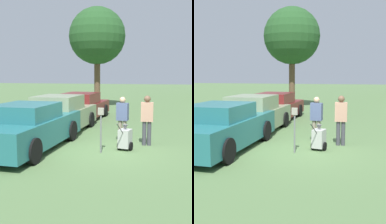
{
  "view_description": "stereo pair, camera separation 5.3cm",
  "coord_description": "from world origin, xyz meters",
  "views": [
    {
      "loc": [
        1.9,
        -9.68,
        2.53
      ],
      "look_at": [
        -0.58,
        1.34,
        1.1
      ],
      "focal_mm": 50.0,
      "sensor_mm": 36.0,
      "label": 1
    },
    {
      "loc": [
        1.95,
        -9.67,
        2.53
      ],
      "look_at": [
        -0.58,
        1.34,
        1.1
      ],
      "focal_mm": 50.0,
      "sensor_mm": 36.0,
      "label": 2
    }
  ],
  "objects": [
    {
      "name": "shade_tree",
      "position": [
        -3.09,
        12.88,
        5.15
      ],
      "size": [
        4.12,
        4.12,
        7.24
      ],
      "color": "brown",
      "rests_on": "ground_plane"
    },
    {
      "name": "equipment_cart",
      "position": [
        0.63,
        0.31,
        0.39
      ],
      "size": [
        0.52,
        1.0,
        1.0
      ],
      "rotation": [
        0.0,
        0.0,
        -0.22
      ],
      "color": "#B2B2AD",
      "rests_on": "ground_plane"
    },
    {
      "name": "parking_meter",
      "position": [
        -0.07,
        -0.23,
        1.0
      ],
      "size": [
        0.18,
        0.09,
        1.44
      ],
      "color": "slate",
      "rests_on": "ground_plane"
    },
    {
      "name": "parked_car_teal",
      "position": [
        -2.5,
        -0.27,
        0.72
      ],
      "size": [
        2.23,
        5.16,
        1.53
      ],
      "rotation": [
        0.0,
        0.0,
        -0.04
      ],
      "color": "#23666B",
      "rests_on": "ground_plane"
    },
    {
      "name": "parked_car_maroon",
      "position": [
        -2.5,
        6.31,
        0.68
      ],
      "size": [
        2.16,
        5.29,
        1.46
      ],
      "rotation": [
        0.0,
        0.0,
        -0.04
      ],
      "color": "maroon",
      "rests_on": "ground_plane"
    },
    {
      "name": "parked_car_sage",
      "position": [
        -2.5,
        2.81,
        0.72
      ],
      "size": [
        2.21,
        4.94,
        1.57
      ],
      "rotation": [
        0.0,
        0.0,
        -0.04
      ],
      "color": "gray",
      "rests_on": "ground_plane"
    },
    {
      "name": "person_worker",
      "position": [
        0.38,
        1.45,
        0.94
      ],
      "size": [
        0.45,
        0.28,
        1.66
      ],
      "rotation": [
        0.0,
        0.0,
        2.98
      ],
      "color": "gray",
      "rests_on": "ground_plane"
    },
    {
      "name": "ground_plane",
      "position": [
        0.0,
        0.0,
        0.0
      ],
      "size": [
        120.0,
        120.0,
        0.0
      ],
      "primitive_type": "plane",
      "color": "#517042"
    },
    {
      "name": "person_supervisor",
      "position": [
        1.28,
        1.15,
        1.0
      ],
      "size": [
        0.43,
        0.23,
        1.74
      ],
      "rotation": [
        0.0,
        0.0,
        3.17
      ],
      "color": "#3F3F47",
      "rests_on": "ground_plane"
    }
  ]
}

